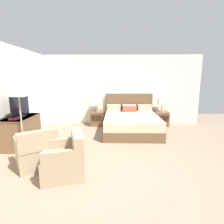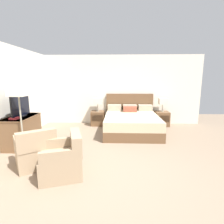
{
  "view_description": "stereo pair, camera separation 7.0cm",
  "coord_description": "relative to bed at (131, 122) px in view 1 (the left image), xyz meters",
  "views": [
    {
      "loc": [
        0.08,
        -2.79,
        1.68
      ],
      "look_at": [
        -0.02,
        2.03,
        0.75
      ],
      "focal_mm": 28.0,
      "sensor_mm": 36.0,
      "label": 1
    },
    {
      "loc": [
        0.15,
        -2.79,
        1.68
      ],
      "look_at": [
        -0.02,
        2.03,
        0.75
      ],
      "focal_mm": 28.0,
      "sensor_mm": 36.0,
      "label": 2
    }
  ],
  "objects": [
    {
      "name": "dresser",
      "position": [
        -2.83,
        -1.32,
        0.08
      ],
      "size": [
        0.55,
        1.03,
        0.75
      ],
      "color": "brown",
      "rests_on": "ground"
    },
    {
      "name": "tv",
      "position": [
        -2.83,
        -1.29,
        0.73
      ],
      "size": [
        0.18,
        0.77,
        0.58
      ],
      "color": "black",
      "rests_on": "dresser"
    },
    {
      "name": "table_lamp_left",
      "position": [
        -1.16,
        0.72,
        0.58
      ],
      "size": [
        0.28,
        0.28,
        0.49
      ],
      "color": "gray",
      "rests_on": "nightstand_left"
    },
    {
      "name": "armchair_companion",
      "position": [
        -1.37,
        -2.65,
        -0.02
      ],
      "size": [
        0.86,
        0.85,
        0.76
      ],
      "color": "#9E8466",
      "rests_on": "ground"
    },
    {
      "name": "nightstand_left",
      "position": [
        -1.16,
        0.72,
        -0.05
      ],
      "size": [
        0.47,
        0.47,
        0.51
      ],
      "color": "brown",
      "rests_on": "ground"
    },
    {
      "name": "wall_left",
      "position": [
        -3.16,
        -1.13,
        0.95
      ],
      "size": [
        0.06,
        5.48,
        2.51
      ],
      "primitive_type": "cube",
      "color": "silver",
      "rests_on": "ground"
    },
    {
      "name": "table_lamp_right",
      "position": [
        1.16,
        0.72,
        0.58
      ],
      "size": [
        0.28,
        0.28,
        0.49
      ],
      "color": "gray",
      "rests_on": "nightstand_right"
    },
    {
      "name": "nightstand_right",
      "position": [
        1.16,
        0.72,
        -0.05
      ],
      "size": [
        0.47,
        0.47,
        0.51
      ],
      "color": "brown",
      "rests_on": "ground"
    },
    {
      "name": "wall_back",
      "position": [
        -0.57,
        1.05,
        0.95
      ],
      "size": [
        6.31,
        0.06,
        2.51
      ],
      "primitive_type": "cube",
      "color": "silver",
      "rests_on": "ground"
    },
    {
      "name": "bed",
      "position": [
        0.0,
        0.0,
        0.0
      ],
      "size": [
        1.71,
        2.08,
        1.13
      ],
      "color": "brown",
      "rests_on": "ground"
    },
    {
      "name": "ground_plane",
      "position": [
        -0.57,
        -2.67,
        -0.3
      ],
      "size": [
        11.05,
        11.05,
        0.0
      ],
      "primitive_type": "plane",
      "color": "#84705B"
    },
    {
      "name": "book_red_cover",
      "position": [
        -2.82,
        -1.6,
        0.47
      ],
      "size": [
        0.19,
        0.2,
        0.04
      ],
      "primitive_type": "cube",
      "rotation": [
        0.0,
        0.0,
        0.03
      ],
      "color": "#B7282D",
      "rests_on": "dresser"
    },
    {
      "name": "armchair_by_window",
      "position": [
        -2.02,
        -2.33,
        -0.02
      ],
      "size": [
        0.95,
        0.96,
        0.76
      ],
      "color": "#9E8466",
      "rests_on": "ground"
    },
    {
      "name": "floor_lamp",
      "position": [
        -2.48,
        -1.92,
        1.08
      ],
      "size": [
        0.34,
        0.34,
        1.63
      ],
      "color": "gray",
      "rests_on": "ground"
    }
  ]
}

